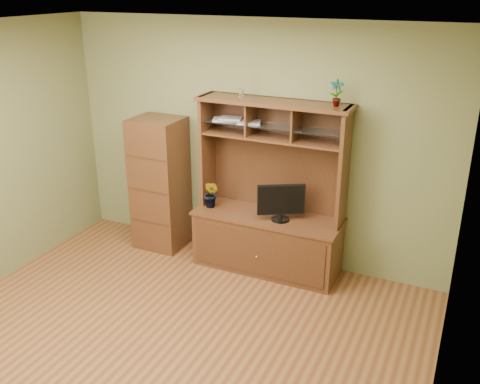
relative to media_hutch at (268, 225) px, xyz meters
The scene contains 8 objects.
room 1.94m from the media_hutch, 100.19° to the right, with size 4.54×4.04×2.74m.
media_hutch is the anchor object (origin of this frame).
monitor 0.39m from the media_hutch, 25.86° to the right, with size 0.46×0.28×0.40m.
orchid_plant 0.72m from the media_hutch, behind, with size 0.17×0.14×0.32m, color #2F551D.
top_plant 1.65m from the media_hutch, ahead, with size 0.14×0.09×0.26m, color #3E6925.
reed_diffuser 1.53m from the media_hutch, 168.16° to the left, with size 0.05×0.05×0.26m.
magazines 1.21m from the media_hutch, behind, with size 0.59×0.27×0.04m.
side_cabinet 1.42m from the media_hutch, behind, with size 0.57×0.52×1.59m.
Camera 1 is at (2.27, -3.28, 3.05)m, focal length 40.00 mm.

